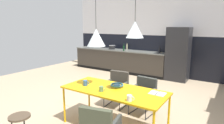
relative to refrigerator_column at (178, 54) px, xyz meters
The scene contains 20 objects.
ground_plane 3.37m from the refrigerator_column, 104.68° to the right, with size 9.62×9.62×0.00m, color tan.
back_wall_splashback_dark 0.91m from the refrigerator_column, 156.35° to the left, with size 7.40×0.12×1.50m, color black.
back_wall_panel_upper 1.61m from the refrigerator_column, 156.35° to the left, with size 7.40×0.12×1.50m, color silver.
kitchen_counter 2.42m from the refrigerator_column, behind, with size 4.02×0.63×0.89m.
refrigerator_column is the anchor object (origin of this frame).
dining_table 3.83m from the refrigerator_column, 92.12° to the right, with size 1.88×0.82×0.74m.
armchair_by_stool 3.00m from the refrigerator_column, 88.61° to the right, with size 0.52×0.51×0.77m.
armchair_head_of_table 3.03m from the refrigerator_column, 101.76° to the right, with size 0.52×0.50×0.80m.
fruit_bowl 3.68m from the refrigerator_column, 92.50° to the right, with size 0.25×0.25×0.06m.
open_book 3.66m from the refrigerator_column, 80.68° to the right, with size 0.26×0.21×0.02m.
mug_tall_blue 4.00m from the refrigerator_column, 100.28° to the right, with size 0.13×0.08×0.10m.
mug_short_terracotta 4.15m from the refrigerator_column, 85.18° to the right, with size 0.13×0.08×0.09m.
mug_dark_espresso 4.04m from the refrigerator_column, 93.65° to the right, with size 0.11×0.07×0.09m.
cooking_pot 2.67m from the refrigerator_column, behind, with size 0.26×0.26×0.18m.
bottle_spice_small 2.10m from the refrigerator_column, behind, with size 0.06×0.06×0.26m.
bottle_oil_tall 0.64m from the refrigerator_column, behind, with size 0.07×0.07×0.26m.
bottle_wine_green 2.02m from the refrigerator_column, behind, with size 0.06×0.06×0.29m.
side_stool 5.20m from the refrigerator_column, 101.98° to the right, with size 0.33×0.33×0.49m.
pendant_lamp_over_table_near 3.93m from the refrigerator_column, 97.70° to the right, with size 0.33×0.33×1.45m.
pendant_lamp_over_table_far 3.90m from the refrigerator_column, 86.44° to the right, with size 0.29×0.29×1.28m.
Camera 1 is at (2.43, -3.41, 1.86)m, focal length 30.36 mm.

